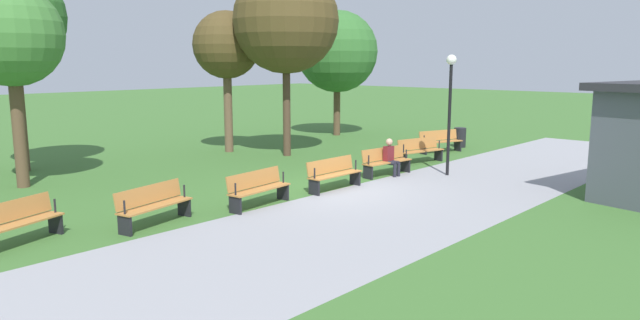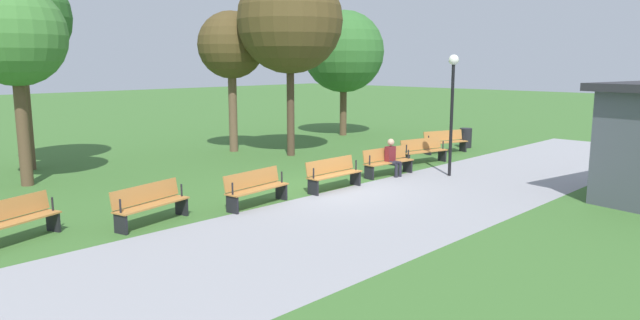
{
  "view_description": "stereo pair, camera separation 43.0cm",
  "coord_description": "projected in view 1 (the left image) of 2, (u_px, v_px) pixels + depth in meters",
  "views": [
    {
      "loc": [
        12.2,
        10.52,
        3.61
      ],
      "look_at": [
        0.0,
        -0.6,
        0.8
      ],
      "focal_mm": 32.26,
      "sensor_mm": 36.0,
      "label": 1
    },
    {
      "loc": [
        11.91,
        10.83,
        3.61
      ],
      "look_at": [
        0.0,
        -0.6,
        0.8
      ],
      "focal_mm": 32.26,
      "sensor_mm": 36.0,
      "label": 2
    }
  ],
  "objects": [
    {
      "name": "ground_plane",
      "position": [
        335.0,
        190.0,
        16.48
      ],
      "size": [
        120.0,
        120.0,
        0.0
      ],
      "primitive_type": "plane",
      "color": "#3D6B2D"
    },
    {
      "name": "path_paving",
      "position": [
        409.0,
        204.0,
        14.81
      ],
      "size": [
        31.24,
        5.02,
        0.01
      ],
      "primitive_type": "cube",
      "color": "#939399",
      "rests_on": "ground"
    },
    {
      "name": "bench_0",
      "position": [
        440.0,
        141.0,
        23.25
      ],
      "size": [
        1.96,
        1.06,
        0.89
      ],
      "rotation": [
        0.0,
        0.0,
        -0.33
      ],
      "color": "#B27538",
      "rests_on": "ground"
    },
    {
      "name": "bench_1",
      "position": [
        420.0,
        150.0,
        20.83
      ],
      "size": [
        1.97,
        0.88,
        0.89
      ],
      "rotation": [
        0.0,
        0.0,
        -0.22
      ],
      "color": "#B27538",
      "rests_on": "ground"
    },
    {
      "name": "bench_2",
      "position": [
        386.0,
        161.0,
        18.55
      ],
      "size": [
        1.95,
        0.68,
        0.89
      ],
      "rotation": [
        0.0,
        0.0,
        -0.11
      ],
      "color": "#B27538",
      "rests_on": "ground"
    },
    {
      "name": "bench_3",
      "position": [
        334.0,
        173.0,
        16.45
      ],
      "size": [
        1.91,
        0.47,
        0.89
      ],
      "color": "#B27538",
      "rests_on": "ground"
    },
    {
      "name": "bench_4",
      "position": [
        258.0,
        188.0,
        14.54
      ],
      "size": [
        1.95,
        0.68,
        0.89
      ],
      "rotation": [
        0.0,
        0.0,
        0.11
      ],
      "color": "#B27538",
      "rests_on": "ground"
    },
    {
      "name": "bench_5",
      "position": [
        154.0,
        204.0,
        12.86
      ],
      "size": [
        1.97,
        0.88,
        0.89
      ],
      "rotation": [
        0.0,
        0.0,
        0.22
      ],
      "color": "#B27538",
      "rests_on": "ground"
    },
    {
      "name": "bench_6",
      "position": [
        15.0,
        222.0,
        11.42
      ],
      "size": [
        1.96,
        1.06,
        0.89
      ],
      "rotation": [
        0.0,
        0.0,
        0.33
      ],
      "color": "#B27538",
      "rests_on": "ground"
    },
    {
      "name": "person_seated",
      "position": [
        391.0,
        156.0,
        18.46
      ],
      "size": [
        0.36,
        0.55,
        1.2
      ],
      "rotation": [
        0.0,
        0.0,
        -0.11
      ],
      "color": "maroon",
      "rests_on": "ground"
    },
    {
      "name": "tree_0",
      "position": [
        10.0,
        18.0,
        18.51
      ],
      "size": [
        3.44,
        3.44,
        6.79
      ],
      "color": "brown",
      "rests_on": "ground"
    },
    {
      "name": "tree_1",
      "position": [
        226.0,
        46.0,
        22.83
      ],
      "size": [
        2.68,
        2.68,
        5.64
      ],
      "color": "brown",
      "rests_on": "ground"
    },
    {
      "name": "tree_2",
      "position": [
        337.0,
        52.0,
        28.19
      ],
      "size": [
        3.99,
        3.99,
        6.13
      ],
      "color": "brown",
      "rests_on": "ground"
    },
    {
      "name": "tree_3",
      "position": [
        286.0,
        21.0,
        21.68
      ],
      "size": [
        4.03,
        4.03,
        7.2
      ],
      "color": "#4C3828",
      "rests_on": "ground"
    },
    {
      "name": "tree_4",
      "position": [
        11.0,
        37.0,
        16.12
      ],
      "size": [
        2.89,
        2.89,
        5.81
      ],
      "color": "brown",
      "rests_on": "ground"
    },
    {
      "name": "lamp_post",
      "position": [
        450.0,
        92.0,
        18.18
      ],
      "size": [
        0.32,
        0.32,
        3.85
      ],
      "color": "black",
      "rests_on": "ground"
    },
    {
      "name": "trash_bin",
      "position": [
        460.0,
        137.0,
        24.75
      ],
      "size": [
        0.51,
        0.51,
        0.83
      ],
      "primitive_type": "cylinder",
      "color": "black",
      "rests_on": "ground"
    }
  ]
}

